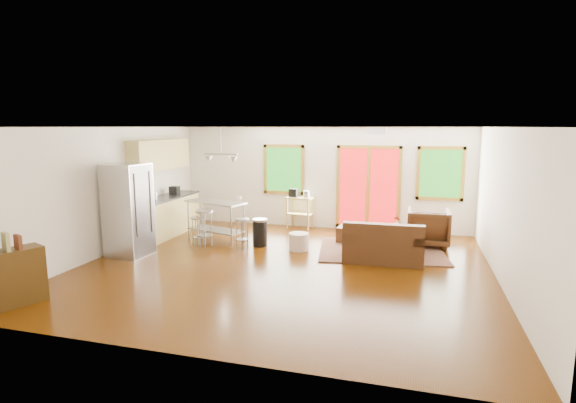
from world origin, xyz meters
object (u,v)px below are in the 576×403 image
(loveseat, at_px, (383,245))
(ottoman, at_px, (350,234))
(rug, at_px, (381,251))
(coffee_table, at_px, (396,235))
(island, at_px, (216,213))
(kitchen_cart, at_px, (299,201))
(refrigerator, at_px, (129,210))
(armchair, at_px, (428,225))

(loveseat, distance_m, ottoman, 1.55)
(rug, distance_m, coffee_table, 0.46)
(island, height_order, kitchen_cart, kitchen_cart)
(island, bearing_deg, kitchen_cart, 47.56)
(refrigerator, height_order, kitchen_cart, refrigerator)
(coffee_table, bearing_deg, armchair, 43.28)
(rug, bearing_deg, island, -179.22)
(ottoman, distance_m, refrigerator, 4.84)
(loveseat, distance_m, armchair, 1.69)
(coffee_table, distance_m, ottoman, 1.15)
(coffee_table, bearing_deg, loveseat, -104.20)
(armchair, height_order, refrigerator, refrigerator)
(loveseat, distance_m, refrigerator, 5.15)
(armchair, distance_m, island, 4.80)
(coffee_table, relative_size, armchair, 1.23)
(rug, distance_m, kitchen_cart, 2.85)
(refrigerator, relative_size, island, 1.22)
(coffee_table, relative_size, ottoman, 2.07)
(ottoman, height_order, refrigerator, refrigerator)
(coffee_table, distance_m, refrigerator, 5.56)
(loveseat, xyz_separation_m, refrigerator, (-5.02, -0.96, 0.62))
(loveseat, height_order, coffee_table, loveseat)
(rug, bearing_deg, refrigerator, -161.30)
(rug, xyz_separation_m, loveseat, (0.08, -0.71, 0.31))
(refrigerator, height_order, island, refrigerator)
(ottoman, xyz_separation_m, refrigerator, (-4.21, -2.27, 0.76))
(armchair, relative_size, ottoman, 1.69)
(armchair, bearing_deg, loveseat, 58.81)
(armchair, bearing_deg, kitchen_cart, -16.35)
(coffee_table, height_order, ottoman, coffee_table)
(ottoman, distance_m, kitchen_cart, 1.90)
(refrigerator, distance_m, island, 2.02)
(armchair, relative_size, island, 0.59)
(kitchen_cart, bearing_deg, coffee_table, -31.59)
(coffee_table, height_order, island, island)
(refrigerator, xyz_separation_m, island, (1.16, 1.62, -0.31))
(rug, relative_size, loveseat, 1.67)
(coffee_table, xyz_separation_m, ottoman, (-1.03, 0.48, -0.17))
(armchair, height_order, kitchen_cart, kitchen_cart)
(armchair, bearing_deg, island, 9.28)
(rug, relative_size, kitchen_cart, 2.48)
(loveseat, xyz_separation_m, island, (-3.86, 0.66, 0.31))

